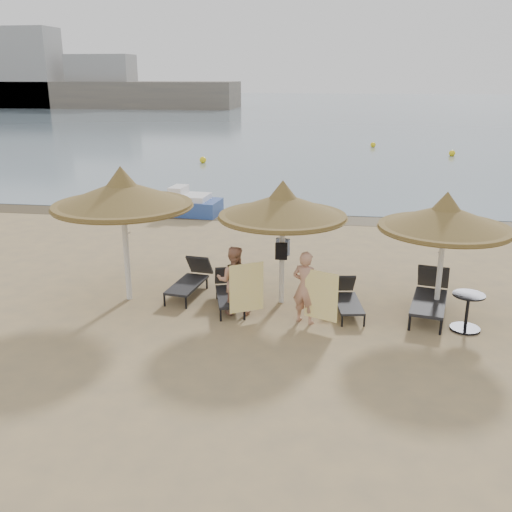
{
  "coord_description": "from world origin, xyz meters",
  "views": [
    {
      "loc": [
        1.63,
        -11.43,
        5.2
      ],
      "look_at": [
        -0.27,
        1.2,
        1.1
      ],
      "focal_mm": 40.0,
      "sensor_mm": 36.0,
      "label": 1
    }
  ],
  "objects": [
    {
      "name": "ground",
      "position": [
        0.0,
        0.0,
        0.0
      ],
      "size": [
        160.0,
        160.0,
        0.0
      ],
      "primitive_type": "plane",
      "color": "#A08455",
      "rests_on": "ground"
    },
    {
      "name": "sea",
      "position": [
        0.0,
        80.0,
        0.01
      ],
      "size": [
        200.0,
        140.0,
        0.03
      ],
      "primitive_type": "cube",
      "color": "slate",
      "rests_on": "ground"
    },
    {
      "name": "wet_sand_strip",
      "position": [
        0.0,
        9.4,
        0.0
      ],
      "size": [
        200.0,
        1.6,
        0.01
      ],
      "primitive_type": "cube",
      "color": "#493B24",
      "rests_on": "ground"
    },
    {
      "name": "far_shore",
      "position": [
        -25.1,
        77.82,
        2.91
      ],
      "size": [
        150.0,
        54.8,
        12.0
      ],
      "color": "#706455",
      "rests_on": "ground"
    },
    {
      "name": "palapa_left",
      "position": [
        -3.3,
        0.79,
        2.56
      ],
      "size": [
        3.24,
        3.24,
        3.21
      ],
      "rotation": [
        0.0,
        0.0,
        -0.42
      ],
      "color": "silver",
      "rests_on": "ground"
    },
    {
      "name": "palapa_center",
      "position": [
        0.35,
        1.12,
        2.33
      ],
      "size": [
        2.96,
        2.96,
        2.93
      ],
      "rotation": [
        0.0,
        0.0,
        0.11
      ],
      "color": "silver",
      "rests_on": "ground"
    },
    {
      "name": "palapa_right",
      "position": [
        3.88,
        0.87,
        2.25
      ],
      "size": [
        2.85,
        2.85,
        2.83
      ],
      "rotation": [
        0.0,
        0.0,
        0.28
      ],
      "color": "silver",
      "rests_on": "ground"
    },
    {
      "name": "lounger_far_left",
      "position": [
        -1.92,
        1.39,
        0.36
      ],
      "size": [
        0.83,
        1.87,
        0.81
      ],
      "rotation": [
        0.0,
        0.0,
        -0.13
      ],
      "color": "black",
      "rests_on": "ground"
    },
    {
      "name": "lounger_near_left",
      "position": [
        -0.85,
        0.8,
        0.35
      ],
      "size": [
        1.03,
        1.84,
        0.78
      ],
      "rotation": [
        0.0,
        0.0,
        0.28
      ],
      "color": "black",
      "rests_on": "ground"
    },
    {
      "name": "lounger_near_right",
      "position": [
        1.89,
        0.83,
        0.32
      ],
      "size": [
        0.78,
        1.66,
        0.71
      ],
      "rotation": [
        0.0,
        0.0,
        0.17
      ],
      "color": "black",
      "rests_on": "ground"
    },
    {
      "name": "lounger_far_right",
      "position": [
        3.75,
        1.01,
        0.43
      ],
      "size": [
        1.12,
        2.21,
        0.95
      ],
      "rotation": [
        0.0,
        0.0,
        -0.21
      ],
      "color": "black",
      "rests_on": "ground"
    },
    {
      "name": "side_table",
      "position": [
        4.39,
        0.18,
        0.38
      ],
      "size": [
        0.67,
        0.67,
        0.81
      ],
      "rotation": [
        0.0,
        0.0,
        0.41
      ],
      "color": "black",
      "rests_on": "ground"
    },
    {
      "name": "person_left",
      "position": [
        -0.64,
        0.31,
        0.92
      ],
      "size": [
        0.88,
        0.61,
        1.84
      ],
      "primitive_type": "imported",
      "rotation": [
        0.0,
        0.0,
        3.22
      ],
      "color": "tan",
      "rests_on": "ground"
    },
    {
      "name": "person_right",
      "position": [
        0.98,
        0.05,
        0.94
      ],
      "size": [
        1.01,
        0.85,
        1.89
      ],
      "primitive_type": "imported",
      "rotation": [
        0.0,
        0.0,
        2.76
      ],
      "color": "tan",
      "rests_on": "ground"
    },
    {
      "name": "towel_left",
      "position": [
        -0.29,
        -0.04,
        0.77
      ],
      "size": [
        0.69,
        0.43,
        1.11
      ],
      "rotation": [
        0.0,
        0.0,
        0.54
      ],
      "color": "yellow",
      "rests_on": "ground"
    },
    {
      "name": "towel_right",
      "position": [
        1.33,
        -0.2,
        0.74
      ],
      "size": [
        0.71,
        0.33,
        1.08
      ],
      "rotation": [
        0.0,
        0.0,
        -0.41
      ],
      "color": "yellow",
      "rests_on": "ground"
    },
    {
      "name": "bag_patterned",
      "position": [
        0.35,
        1.3,
        1.32
      ],
      "size": [
        0.33,
        0.19,
        0.4
      ],
      "rotation": [
        0.0,
        0.0,
        -0.27
      ],
      "color": "silver",
      "rests_on": "ground"
    },
    {
      "name": "bag_dark",
      "position": [
        0.35,
        0.96,
        1.32
      ],
      "size": [
        0.28,
        0.11,
        0.39
      ],
      "rotation": [
        0.0,
        0.0,
        0.06
      ],
      "color": "black",
      "rests_on": "ground"
    },
    {
      "name": "pedal_boat",
      "position": [
        -4.12,
        9.42,
        0.4
      ],
      "size": [
        2.44,
        1.58,
        1.08
      ],
      "rotation": [
        0.0,
        0.0,
        -0.09
      ],
      "color": "#2D4B99",
      "rests_on": "ground"
    },
    {
      "name": "buoy_left",
      "position": [
        -6.69,
        22.33,
        0.2
      ],
      "size": [
        0.4,
        0.4,
        0.4
      ],
      "primitive_type": "sphere",
      "color": "yellow",
      "rests_on": "ground"
    },
    {
      "name": "buoy_mid",
      "position": [
        3.86,
        31.77,
        0.2
      ],
      "size": [
        0.39,
        0.39,
        0.39
      ],
      "primitive_type": "sphere",
      "color": "yellow",
      "rests_on": "ground"
    },
    {
      "name": "buoy_extra",
      "position": [
        8.78,
        27.73,
        0.21
      ],
      "size": [
        0.41,
        0.41,
        0.41
      ],
      "primitive_type": "sphere",
      "color": "yellow",
      "rests_on": "ground"
    }
  ]
}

